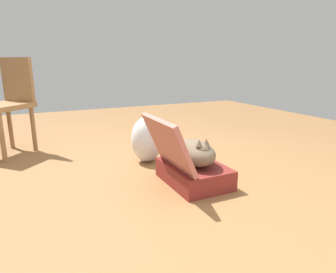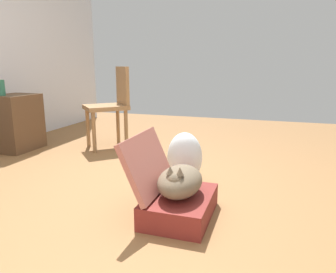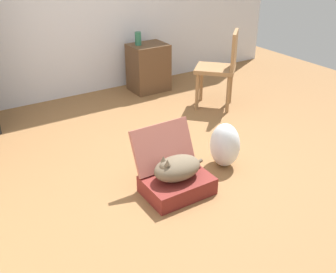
# 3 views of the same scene
# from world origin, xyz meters

# --- Properties ---
(ground_plane) EXTENTS (7.68, 7.68, 0.00)m
(ground_plane) POSITION_xyz_m (0.00, 0.00, 0.00)
(ground_plane) COLOR olive
(ground_plane) RESTS_ON ground
(suitcase_base) EXTENTS (0.56, 0.41, 0.15)m
(suitcase_base) POSITION_xyz_m (-0.24, -0.47, 0.08)
(suitcase_base) COLOR maroon
(suitcase_base) RESTS_ON ground
(suitcase_lid) EXTENTS (0.56, 0.20, 0.39)m
(suitcase_lid) POSITION_xyz_m (-0.24, -0.24, 0.35)
(suitcase_lid) COLOR #B26356
(suitcase_lid) RESTS_ON suitcase_base
(cat) EXTENTS (0.50, 0.28, 0.23)m
(cat) POSITION_xyz_m (-0.25, -0.47, 0.25)
(cat) COLOR brown
(cat) RESTS_ON suitcase_base
(plastic_bag_white) EXTENTS (0.27, 0.30, 0.43)m
(plastic_bag_white) POSITION_xyz_m (0.39, -0.33, 0.22)
(plastic_bag_white) COLOR silver
(plastic_bag_white) RESTS_ON ground
(side_table) EXTENTS (0.51, 0.41, 0.65)m
(side_table) POSITION_xyz_m (0.81, 1.85, 0.33)
(side_table) COLOR brown
(side_table) RESTS_ON ground
(vase_tall) EXTENTS (0.08, 0.08, 0.18)m
(vase_tall) POSITION_xyz_m (0.68, 1.89, 0.74)
(vase_tall) COLOR #2D7051
(vase_tall) RESTS_ON side_table
(chair) EXTENTS (0.63, 0.63, 0.97)m
(chair) POSITION_xyz_m (1.26, 0.82, 0.54)
(chair) COLOR olive
(chair) RESTS_ON ground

